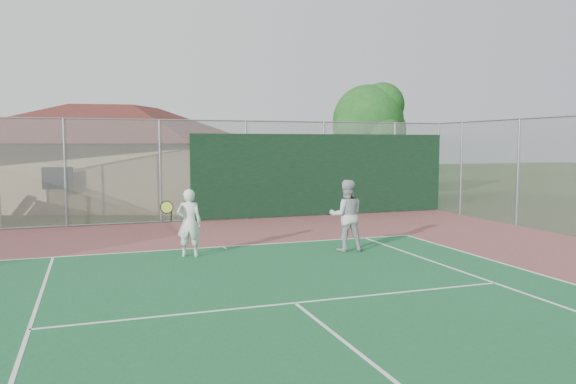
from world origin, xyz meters
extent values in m
cylinder|color=gray|center=(-4.00, 17.00, 1.75)|extent=(0.08, 0.08, 3.50)
cylinder|color=gray|center=(-1.00, 17.00, 1.75)|extent=(0.08, 0.08, 3.50)
cylinder|color=gray|center=(2.00, 17.00, 1.75)|extent=(0.08, 0.08, 3.50)
cylinder|color=gray|center=(5.00, 17.00, 1.75)|extent=(0.08, 0.08, 3.50)
cylinder|color=gray|center=(8.00, 17.00, 1.75)|extent=(0.08, 0.08, 3.50)
cylinder|color=gray|center=(10.00, 17.00, 1.75)|extent=(0.08, 0.08, 3.50)
cylinder|color=gray|center=(0.00, 17.00, 3.50)|extent=(20.00, 0.05, 0.05)
cylinder|color=gray|center=(0.00, 17.00, 0.05)|extent=(20.00, 0.05, 0.05)
cube|color=#999EA0|center=(0.00, 17.00, 1.75)|extent=(20.00, 0.02, 3.50)
cube|color=black|center=(5.00, 16.95, 1.55)|extent=(10.00, 0.04, 3.00)
cylinder|color=gray|center=(10.00, 15.50, 1.75)|extent=(0.08, 0.08, 3.50)
cylinder|color=gray|center=(10.00, 12.50, 1.75)|extent=(0.08, 0.08, 3.50)
cube|color=#999EA0|center=(10.00, 12.50, 1.75)|extent=(0.02, 9.00, 3.50)
cube|color=tan|center=(-2.12, 23.41, 1.35)|extent=(12.59, 10.37, 2.71)
cube|color=#5F2A23|center=(-2.12, 23.41, 2.75)|extent=(13.17, 10.95, 0.16)
pyramid|color=#5F2A23|center=(-2.12, 23.41, 4.33)|extent=(13.85, 11.41, 1.62)
cube|color=black|center=(-0.32, 19.78, 0.95)|extent=(0.81, 0.06, 1.89)
cylinder|color=#392614|center=(9.30, 21.80, 1.48)|extent=(0.38, 0.38, 2.95)
sphere|color=#184E19|center=(9.30, 21.80, 3.80)|extent=(3.38, 3.38, 3.38)
sphere|color=#184E19|center=(10.25, 22.11, 3.38)|extent=(2.32, 2.32, 2.32)
sphere|color=#184E19|center=(8.46, 21.37, 3.27)|extent=(2.11, 2.11, 2.11)
sphere|color=#184E19|center=(9.51, 20.85, 3.16)|extent=(1.90, 1.90, 1.90)
sphere|color=#184E19|center=(8.99, 22.64, 3.59)|extent=(2.11, 2.11, 2.11)
sphere|color=#184E19|center=(9.93, 21.58, 4.54)|extent=(2.11, 2.11, 2.11)
imported|color=white|center=(-1.04, 10.91, 0.81)|extent=(0.69, 0.57, 1.62)
imported|color=#B4B7BA|center=(2.80, 10.34, 0.89)|extent=(1.00, 0.86, 1.79)
camera|label=1|loc=(-3.18, -2.33, 2.72)|focal=35.00mm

